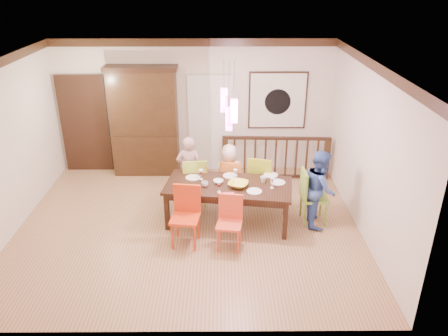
{
  "coord_description": "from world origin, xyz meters",
  "views": [
    {
      "loc": [
        0.58,
        -6.66,
        4.18
      ],
      "look_at": [
        0.63,
        0.34,
        0.98
      ],
      "focal_mm": 35.0,
      "sensor_mm": 36.0,
      "label": 1
    }
  ],
  "objects_px": {
    "chair_far_left": "(195,177)",
    "person_far_mid": "(229,173)",
    "dining_table": "(229,188)",
    "person_end_right": "(320,188)",
    "chair_end_right": "(315,193)",
    "china_hutch": "(145,121)",
    "balustrade": "(276,157)",
    "person_far_left": "(189,169)"
  },
  "relations": [
    {
      "from": "chair_far_left",
      "to": "person_end_right",
      "type": "relative_size",
      "value": 0.7
    },
    {
      "from": "chair_far_left",
      "to": "person_far_mid",
      "type": "height_order",
      "value": "person_far_mid"
    },
    {
      "from": "chair_far_left",
      "to": "balustrade",
      "type": "relative_size",
      "value": 0.43
    },
    {
      "from": "chair_end_right",
      "to": "person_end_right",
      "type": "bearing_deg",
      "value": -129.24
    },
    {
      "from": "person_far_left",
      "to": "chair_far_left",
      "type": "bearing_deg",
      "value": 124.44
    },
    {
      "from": "dining_table",
      "to": "chair_end_right",
      "type": "relative_size",
      "value": 2.3
    },
    {
      "from": "dining_table",
      "to": "balustrade",
      "type": "xyz_separation_m",
      "value": [
        1.04,
        1.8,
        -0.17
      ]
    },
    {
      "from": "chair_far_left",
      "to": "china_hutch",
      "type": "bearing_deg",
      "value": -57.65
    },
    {
      "from": "chair_far_left",
      "to": "person_end_right",
      "type": "bearing_deg",
      "value": 156.33
    },
    {
      "from": "dining_table",
      "to": "chair_far_left",
      "type": "height_order",
      "value": "chair_far_left"
    },
    {
      "from": "chair_far_left",
      "to": "chair_end_right",
      "type": "xyz_separation_m",
      "value": [
        2.16,
        -0.68,
        0.02
      ]
    },
    {
      "from": "dining_table",
      "to": "person_end_right",
      "type": "distance_m",
      "value": 1.59
    },
    {
      "from": "chair_end_right",
      "to": "balustrade",
      "type": "distance_m",
      "value": 1.87
    },
    {
      "from": "chair_end_right",
      "to": "balustrade",
      "type": "bearing_deg",
      "value": 13.66
    },
    {
      "from": "balustrade",
      "to": "person_far_left",
      "type": "relative_size",
      "value": 1.73
    },
    {
      "from": "chair_end_right",
      "to": "china_hutch",
      "type": "bearing_deg",
      "value": 55.65
    },
    {
      "from": "balustrade",
      "to": "person_end_right",
      "type": "height_order",
      "value": "person_end_right"
    },
    {
      "from": "chair_far_left",
      "to": "chair_end_right",
      "type": "height_order",
      "value": "chair_end_right"
    },
    {
      "from": "chair_end_right",
      "to": "person_far_left",
      "type": "height_order",
      "value": "person_far_left"
    },
    {
      "from": "chair_end_right",
      "to": "balustrade",
      "type": "xyz_separation_m",
      "value": [
        -0.48,
        1.8,
        -0.08
      ]
    },
    {
      "from": "dining_table",
      "to": "chair_far_left",
      "type": "relative_size",
      "value": 2.36
    },
    {
      "from": "china_hutch",
      "to": "person_end_right",
      "type": "relative_size",
      "value": 1.71
    },
    {
      "from": "dining_table",
      "to": "balustrade",
      "type": "relative_size",
      "value": 1.01
    },
    {
      "from": "dining_table",
      "to": "person_end_right",
      "type": "relative_size",
      "value": 1.67
    },
    {
      "from": "chair_far_left",
      "to": "balustrade",
      "type": "xyz_separation_m",
      "value": [
        1.68,
        1.12,
        -0.06
      ]
    },
    {
      "from": "chair_end_right",
      "to": "chair_far_left",
      "type": "bearing_deg",
      "value": 71.26
    },
    {
      "from": "chair_far_left",
      "to": "balustrade",
      "type": "bearing_deg",
      "value": -151.7
    },
    {
      "from": "person_far_left",
      "to": "dining_table",
      "type": "bearing_deg",
      "value": 129.56
    },
    {
      "from": "person_far_left",
      "to": "balustrade",
      "type": "bearing_deg",
      "value": -154.01
    },
    {
      "from": "dining_table",
      "to": "chair_far_left",
      "type": "distance_m",
      "value": 0.93
    },
    {
      "from": "china_hutch",
      "to": "dining_table",
      "type": "bearing_deg",
      "value": -50.36
    },
    {
      "from": "chair_end_right",
      "to": "balustrade",
      "type": "height_order",
      "value": "chair_end_right"
    },
    {
      "from": "chair_end_right",
      "to": "person_far_mid",
      "type": "height_order",
      "value": "person_far_mid"
    },
    {
      "from": "person_end_right",
      "to": "person_far_mid",
      "type": "bearing_deg",
      "value": 65.45
    },
    {
      "from": "chair_far_left",
      "to": "person_far_left",
      "type": "xyz_separation_m",
      "value": [
        -0.11,
        0.15,
        0.1
      ]
    },
    {
      "from": "china_hutch",
      "to": "person_far_mid",
      "type": "height_order",
      "value": "china_hutch"
    },
    {
      "from": "chair_far_left",
      "to": "person_far_mid",
      "type": "xyz_separation_m",
      "value": [
        0.66,
        0.11,
        0.03
      ]
    },
    {
      "from": "person_far_mid",
      "to": "person_far_left",
      "type": "bearing_deg",
      "value": -6.8
    },
    {
      "from": "dining_table",
      "to": "person_far_left",
      "type": "distance_m",
      "value": 1.11
    },
    {
      "from": "chair_far_left",
      "to": "chair_end_right",
      "type": "distance_m",
      "value": 2.26
    },
    {
      "from": "chair_end_right",
      "to": "person_far_left",
      "type": "distance_m",
      "value": 2.42
    },
    {
      "from": "balustrade",
      "to": "person_far_mid",
      "type": "xyz_separation_m",
      "value": [
        -1.02,
        -1.01,
        0.09
      ]
    }
  ]
}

